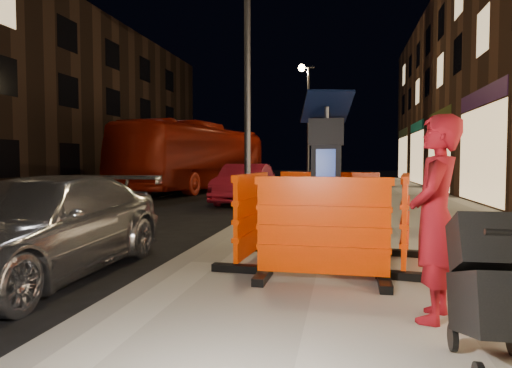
% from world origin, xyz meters
% --- Properties ---
extents(ground_plane, '(120.00, 120.00, 0.00)m').
position_xyz_m(ground_plane, '(0.00, 0.00, 0.00)').
color(ground_plane, black).
rests_on(ground_plane, ground).
extents(sidewalk, '(6.00, 60.00, 0.15)m').
position_xyz_m(sidewalk, '(3.00, 0.00, 0.07)').
color(sidewalk, gray).
rests_on(sidewalk, ground).
extents(kerb, '(0.30, 60.00, 0.15)m').
position_xyz_m(kerb, '(0.00, 0.00, 0.07)').
color(kerb, slate).
rests_on(kerb, ground).
extents(parking_kiosk, '(0.70, 0.70, 2.01)m').
position_xyz_m(parking_kiosk, '(1.84, 0.23, 1.16)').
color(parking_kiosk, black).
rests_on(parking_kiosk, sidewalk).
extents(barrier_front, '(1.45, 0.62, 1.12)m').
position_xyz_m(barrier_front, '(1.84, -0.72, 0.71)').
color(barrier_front, '#FE3C00').
rests_on(barrier_front, sidewalk).
extents(barrier_back, '(1.52, 0.81, 1.12)m').
position_xyz_m(barrier_back, '(1.84, 1.18, 0.71)').
color(barrier_back, '#FE3C00').
rests_on(barrier_back, sidewalk).
extents(barrier_kerbside, '(0.69, 1.48, 1.12)m').
position_xyz_m(barrier_kerbside, '(0.89, 0.23, 0.71)').
color(barrier_kerbside, '#FE3C00').
rests_on(barrier_kerbside, sidewalk).
extents(barrier_bldgside, '(0.79, 1.51, 1.12)m').
position_xyz_m(barrier_bldgside, '(2.79, 0.23, 0.71)').
color(barrier_bldgside, '#FE3C00').
rests_on(barrier_bldgside, sidewalk).
extents(car_silver, '(1.75, 4.29, 1.24)m').
position_xyz_m(car_silver, '(-1.63, -0.52, 0.00)').
color(car_silver, '#B7B7BC').
rests_on(car_silver, ground).
extents(car_red, '(1.45, 4.03, 1.32)m').
position_xyz_m(car_red, '(-1.21, 9.43, 0.00)').
color(car_red, '#AD1A31').
rests_on(car_red, ground).
extents(bus_doubledecker, '(4.18, 11.47, 3.12)m').
position_xyz_m(bus_doubledecker, '(-4.71, 15.24, 0.00)').
color(bus_doubledecker, maroon).
rests_on(bus_doubledecker, ground).
extents(man, '(0.57, 0.70, 1.66)m').
position_xyz_m(man, '(2.78, -1.64, 0.98)').
color(man, maroon).
rests_on(man, sidewalk).
extents(stroller, '(0.52, 0.77, 0.94)m').
position_xyz_m(stroller, '(2.98, -2.54, 0.62)').
color(stroller, black).
rests_on(stroller, sidewalk).
extents(street_lamp_mid, '(0.12, 0.12, 6.00)m').
position_xyz_m(street_lamp_mid, '(0.25, 3.00, 3.15)').
color(street_lamp_mid, '#3F3F44').
rests_on(street_lamp_mid, sidewalk).
extents(street_lamp_far, '(0.12, 0.12, 6.00)m').
position_xyz_m(street_lamp_far, '(0.25, 18.00, 3.15)').
color(street_lamp_far, '#3F3F44').
rests_on(street_lamp_far, sidewalk).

